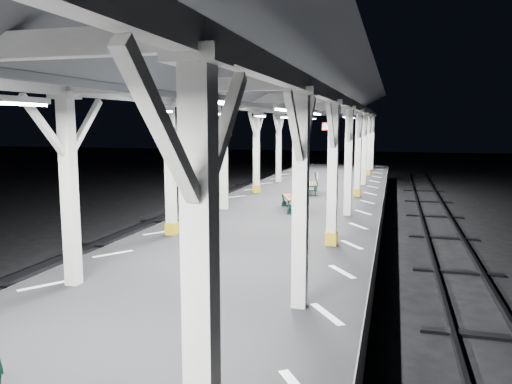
% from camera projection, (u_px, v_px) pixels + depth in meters
% --- Properties ---
extents(ground, '(120.00, 120.00, 0.00)m').
position_uv_depth(ground, '(221.00, 310.00, 10.25)').
color(ground, black).
rests_on(ground, ground).
extents(platform, '(6.00, 50.00, 1.00)m').
position_uv_depth(platform, '(220.00, 286.00, 10.18)').
color(platform, black).
rests_on(platform, ground).
extents(hazard_stripes_left, '(1.00, 48.00, 0.01)m').
position_uv_depth(hazard_stripes_left, '(113.00, 254.00, 10.76)').
color(hazard_stripes_left, silver).
rests_on(hazard_stripes_left, platform).
extents(hazard_stripes_right, '(1.00, 48.00, 0.01)m').
position_uv_depth(hazard_stripes_right, '(342.00, 272.00, 9.46)').
color(hazard_stripes_right, silver).
rests_on(hazard_stripes_right, platform).
extents(track_left, '(2.20, 60.00, 0.16)m').
position_uv_depth(track_left, '(17.00, 285.00, 11.56)').
color(track_left, '#2D2D33').
rests_on(track_left, ground).
extents(track_right, '(2.20, 60.00, 0.16)m').
position_uv_depth(track_right, '(484.00, 333.00, 8.91)').
color(track_right, '#2D2D33').
rests_on(track_right, ground).
extents(canopy, '(5.40, 49.00, 4.65)m').
position_uv_depth(canopy, '(218.00, 84.00, 9.61)').
color(canopy, silver).
rests_on(canopy, platform).
extents(bench_mid, '(1.04, 1.66, 0.85)m').
position_uv_depth(bench_mid, '(296.00, 196.00, 16.13)').
color(bench_mid, black).
rests_on(bench_mid, platform).
extents(bench_far, '(0.79, 1.56, 0.81)m').
position_uv_depth(bench_far, '(313.00, 183.00, 19.90)').
color(bench_far, black).
rests_on(bench_far, platform).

